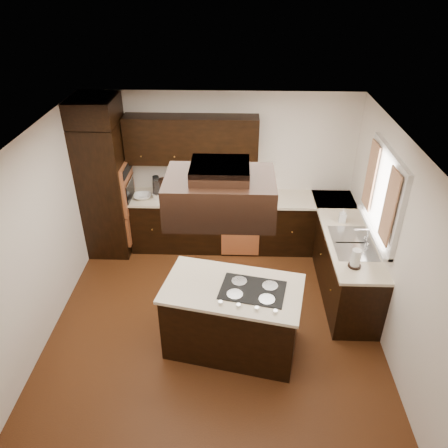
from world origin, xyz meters
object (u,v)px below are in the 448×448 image
Objects in this scene: oven_column at (106,190)px; spice_rack at (166,187)px; island at (232,319)px; range_hood at (220,196)px.

spice_rack is (0.92, 0.09, 0.02)m from oven_column.
range_hood is at bearing -122.44° from island.
oven_column reaches higher than island.
oven_column is 0.92m from spice_rack.
island is 2.54m from spice_rack.
oven_column is 3.13m from range_hood.
range_hood is at bearing -88.47° from spice_rack.
spice_rack reaches higher than island.
range_hood is 2.77× the size of spice_rack.
range_hood reaches higher than island.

